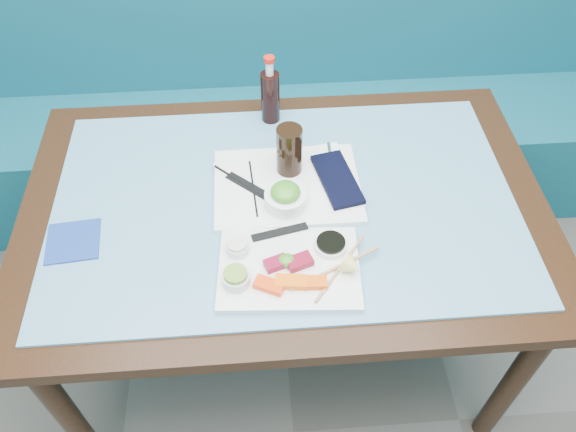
{
  "coord_description": "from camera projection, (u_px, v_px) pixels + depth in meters",
  "views": [
    {
      "loc": [
        -0.07,
        0.45,
        1.86
      ],
      "look_at": [
        0.0,
        1.36,
        0.8
      ],
      "focal_mm": 35.0,
      "sensor_mm": 36.0,
      "label": 1
    }
  ],
  "objects": [
    {
      "name": "tuna_left",
      "position": [
        276.0,
        263.0,
        1.32
      ],
      "size": [
        0.06,
        0.05,
        0.02
      ],
      "primitive_type": "cube",
      "rotation": [
        0.0,
        0.0,
        0.35
      ],
      "color": "maroon",
      "rests_on": "sashimi_plate"
    },
    {
      "name": "booth_bench",
      "position": [
        271.0,
        114.0,
        2.32
      ],
      "size": [
        3.0,
        0.56,
        1.17
      ],
      "color": "#0F5365",
      "rests_on": "ground"
    },
    {
      "name": "cola_bottle_neck",
      "position": [
        269.0,
        68.0,
        1.57
      ],
      "size": [
        0.02,
        0.02,
        0.04
      ],
      "primitive_type": "cylinder",
      "rotation": [
        0.0,
        0.0,
        0.02
      ],
      "color": "white",
      "rests_on": "cola_bottle_body"
    },
    {
      "name": "cola_bottle_cap",
      "position": [
        269.0,
        59.0,
        1.55
      ],
      "size": [
        0.03,
        0.03,
        0.01
      ],
      "primitive_type": "cylinder",
      "rotation": [
        0.0,
        0.0,
        0.1
      ],
      "color": "red",
      "rests_on": "cola_bottle_neck"
    },
    {
      "name": "lemon_wedge",
      "position": [
        353.0,
        267.0,
        1.29
      ],
      "size": [
        0.06,
        0.06,
        0.05
      ],
      "primitive_type": "cone",
      "rotation": [
        1.57,
        0.0,
        0.8
      ],
      "color": "#FFE678",
      "rests_on": "sashimi_plate"
    },
    {
      "name": "wasabi_fill",
      "position": [
        235.0,
        274.0,
        1.27
      ],
      "size": [
        0.07,
        0.07,
        0.01
      ],
      "primitive_type": "cylinder",
      "rotation": [
        0.0,
        0.0,
        -0.22
      ],
      "color": "olive",
      "rests_on": "ramekin_wasabi"
    },
    {
      "name": "dining_table",
      "position": [
        285.0,
        223.0,
        1.56
      ],
      "size": [
        1.4,
        0.9,
        0.75
      ],
      "color": "black",
      "rests_on": "ground"
    },
    {
      "name": "ramekin_wasabi",
      "position": [
        236.0,
        279.0,
        1.29
      ],
      "size": [
        0.08,
        0.08,
        0.03
      ],
      "primitive_type": "cylinder",
      "rotation": [
        0.0,
        0.0,
        0.28
      ],
      "color": "silver",
      "rests_on": "sashimi_plate"
    },
    {
      "name": "ginger_fill",
      "position": [
        237.0,
        244.0,
        1.34
      ],
      "size": [
        0.05,
        0.05,
        0.01
      ],
      "primitive_type": "cylinder",
      "rotation": [
        0.0,
        0.0,
        -0.11
      ],
      "color": "beige",
      "rests_on": "ramekin_ginger"
    },
    {
      "name": "ramekin_ginger",
      "position": [
        238.0,
        248.0,
        1.35
      ],
      "size": [
        0.06,
        0.06,
        0.02
      ],
      "primitive_type": "cylinder",
      "rotation": [
        0.0,
        0.0,
        -0.03
      ],
      "color": "silver",
      "rests_on": "sashimi_plate"
    },
    {
      "name": "soy_dish",
      "position": [
        331.0,
        245.0,
        1.36
      ],
      "size": [
        0.1,
        0.1,
        0.02
      ],
      "primitive_type": "cylinder",
      "rotation": [
        0.0,
        0.0,
        -0.37
      ],
      "color": "white",
      "rests_on": "sashimi_plate"
    },
    {
      "name": "salmon_right",
      "position": [
        313.0,
        283.0,
        1.29
      ],
      "size": [
        0.07,
        0.04,
        0.02
      ],
      "primitive_type": "cube",
      "rotation": [
        0.0,
        0.0,
        -0.06
      ],
      "color": "#FF540A",
      "rests_on": "sashimi_plate"
    },
    {
      "name": "black_chopstick_a",
      "position": [
        250.0,
        188.0,
        1.49
      ],
      "size": [
        0.19,
        0.19,
        0.01
      ],
      "primitive_type": "cylinder",
      "rotation": [
        1.57,
        0.0,
        0.81
      ],
      "color": "black",
      "rests_on": "serving_tray"
    },
    {
      "name": "serving_tray",
      "position": [
        287.0,
        186.0,
        1.51
      ],
      "size": [
        0.39,
        0.29,
        0.01
      ],
      "primitive_type": "cube",
      "rotation": [
        0.0,
        0.0,
        0.0
      ],
      "color": "white",
      "rests_on": "glass_top"
    },
    {
      "name": "salmon_left",
      "position": [
        269.0,
        285.0,
        1.28
      ],
      "size": [
        0.08,
        0.06,
        0.02
      ],
      "primitive_type": "cube",
      "rotation": [
        0.0,
        0.0,
        -0.45
      ],
      "color": "#FF3D0A",
      "rests_on": "sashimi_plate"
    },
    {
      "name": "soy_fill",
      "position": [
        331.0,
        242.0,
        1.35
      ],
      "size": [
        0.08,
        0.08,
        0.01
      ],
      "primitive_type": "cylinder",
      "rotation": [
        0.0,
        0.0,
        -0.15
      ],
      "color": "black",
      "rests_on": "soy_dish"
    },
    {
      "name": "seaweed_salad",
      "position": [
        285.0,
        192.0,
        1.42
      ],
      "size": [
        0.09,
        0.09,
        0.04
      ],
      "primitive_type": "ellipsoid",
      "rotation": [
        0.0,
        0.0,
        0.26
      ],
      "color": "#3B8B20",
      "rests_on": "seaweed_bowl"
    },
    {
      "name": "salmon_mid",
      "position": [
        291.0,
        282.0,
        1.29
      ],
      "size": [
        0.08,
        0.04,
        0.02
      ],
      "primitive_type": "cube",
      "rotation": [
        0.0,
        0.0,
        -0.12
      ],
      "color": "#FF630A",
      "rests_on": "sashimi_plate"
    },
    {
      "name": "seaweed_bowl",
      "position": [
        285.0,
        199.0,
        1.44
      ],
      "size": [
        0.12,
        0.12,
        0.04
      ],
      "primitive_type": "cylinder",
      "rotation": [
        0.0,
        0.0,
        -0.14
      ],
      "color": "white",
      "rests_on": "serving_tray"
    },
    {
      "name": "blue_napkin",
      "position": [
        73.0,
        241.0,
        1.39
      ],
      "size": [
        0.14,
        0.14,
        0.01
      ],
      "primitive_type": "cube",
      "rotation": [
        0.0,
        0.0,
        0.09
      ],
      "color": "navy",
      "rests_on": "glass_top"
    },
    {
      "name": "sashimi_plate",
      "position": [
        289.0,
        269.0,
        1.33
      ],
      "size": [
        0.35,
        0.26,
        0.02
      ],
      "primitive_type": "cube",
      "rotation": [
        0.0,
        0.0,
        -0.07
      ],
      "color": "white",
      "rests_on": "glass_top"
    },
    {
      "name": "tray_sleeve",
      "position": [
        252.0,
        188.0,
        1.49
      ],
      "size": [
        0.14,
        0.13,
        0.0
      ],
      "primitive_type": "cube",
      "rotation": [
        0.0,
        0.0,
        0.85
      ],
      "color": "black",
      "rests_on": "serving_tray"
    },
    {
      "name": "cola_bottle_body",
      "position": [
        270.0,
        97.0,
        1.65
      ],
      "size": [
        0.07,
        0.07,
        0.16
      ],
      "primitive_type": "cylinder",
      "rotation": [
        0.0,
        0.0,
        0.39
      ],
      "color": "black",
      "rests_on": "glass_top"
    },
    {
      "name": "black_chopstick_b",
      "position": [
        253.0,
        188.0,
        1.49
      ],
      "size": [
        0.02,
        0.21,
        0.01
      ],
      "primitive_type": "cylinder",
      "rotation": [
        1.57,
        0.0,
        0.07
      ],
      "color": "black",
      "rests_on": "serving_tray"
    },
    {
      "name": "wooden_chopstick_a",
      "position": [
        336.0,
        268.0,
        1.32
      ],
      "size": [
        0.23,
        0.11,
        0.01
      ],
      "primitive_type": "cylinder",
      "rotation": [
        1.57,
        0.0,
        -1.13
      ],
      "color": "tan",
      "rests_on": "sashimi_plate"
    },
    {
      "name": "paper_placemat",
      "position": [
        287.0,
        184.0,
        1.51
      ],
      "size": [
        0.4,
        0.31,
        0.0
      ],
      "primitive_type": "cube",
      "rotation": [
        0.0,
        0.0,
        0.17
      ],
      "color": "white",
      "rests_on": "serving_tray"
    },
    {
      "name": "chopstick_sleeve",
      "position": [
        280.0,
        232.0,
        1.39
      ],
      "size": [
        0.14,
        0.05,
        0.0
      ],
      "primitive_type": "cube",
      "rotation": [
        0.0,
        0.0,
        0.22
      ],
      "color": "black",
      "rests_on": "sashimi_plate"
    },
    {
      "name": "navy_pouch",
      "position": [
        337.0,
        179.0,
        1.51
      ],
      "size": [
        0.13,
        0.22,
        0.02
      ],
      "primitive_type": "cube",
      "rotation": [
        0.0,
        0.0,
        0.21
      ],
      "color": "black",
      "rests_on": "serving_tray"
    },
    {
      "name": "tuna_right",
      "position": [
        299.0,
        262.0,
        1.32
      ],
      "size": [
        0.07,
        0.06,
        0.02
      ],
      "primitive_type": "cube",
      "rotation": [
        0.0,
        0.0,
        0.35
      ],
      "color": "maroon",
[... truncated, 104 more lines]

